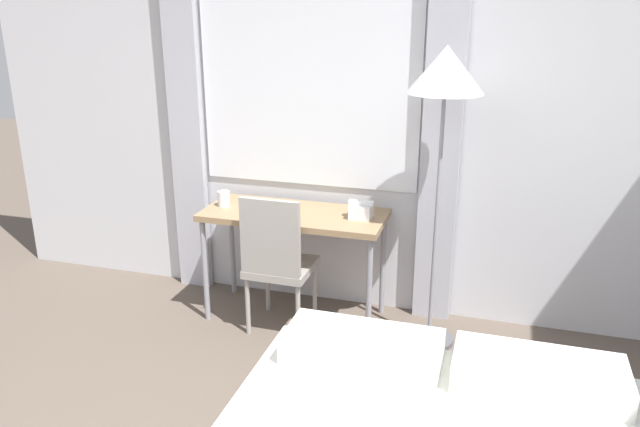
{
  "coord_description": "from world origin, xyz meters",
  "views": [
    {
      "loc": [
        0.8,
        -1.2,
        2.04
      ],
      "look_at": [
        -0.16,
        2.0,
        0.9
      ],
      "focal_mm": 35.0,
      "sensor_mm": 36.0,
      "label": 1
    }
  ],
  "objects": [
    {
      "name": "standing_lamp",
      "position": [
        0.46,
        2.32,
        1.58
      ],
      "size": [
        0.43,
        0.43,
        1.81
      ],
      "color": "#4C4C51",
      "rests_on": "ground_plane"
    },
    {
      "name": "desk_chair",
      "position": [
        -0.5,
        2.18,
        0.51
      ],
      "size": [
        0.4,
        0.4,
        0.93
      ],
      "rotation": [
        0.0,
        0.0,
        -0.01
      ],
      "color": "gray",
      "rests_on": "ground_plane"
    },
    {
      "name": "telephone",
      "position": [
        -0.02,
        2.41,
        0.8
      ],
      "size": [
        0.16,
        0.13,
        0.11
      ],
      "color": "white",
      "rests_on": "desk"
    },
    {
      "name": "wall_back_with_window",
      "position": [
        -0.05,
        2.73,
        1.35
      ],
      "size": [
        5.67,
        0.13,
        2.7
      ],
      "color": "silver",
      "rests_on": "ground_plane"
    },
    {
      "name": "book",
      "position": [
        -0.58,
        2.37,
        0.76
      ],
      "size": [
        0.3,
        0.23,
        0.02
      ],
      "rotation": [
        0.0,
        0.0,
        0.1
      ],
      "color": "#33664C",
      "rests_on": "desk"
    },
    {
      "name": "desk",
      "position": [
        -0.46,
        2.4,
        0.68
      ],
      "size": [
        1.18,
        0.51,
        0.75
      ],
      "color": "#937551",
      "rests_on": "ground_plane"
    },
    {
      "name": "mug",
      "position": [
        -0.94,
        2.38,
        0.8
      ],
      "size": [
        0.08,
        0.08,
        0.1
      ],
      "color": "white",
      "rests_on": "desk"
    }
  ]
}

